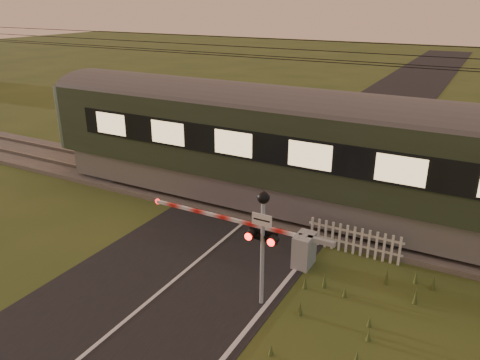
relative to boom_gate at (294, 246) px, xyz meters
The scene contains 7 objects.
ground 4.17m from the boom_gate, 128.08° to the right, with size 160.00×160.00×0.00m, color #33461B.
road 4.34m from the boom_gate, 125.99° to the right, with size 6.00×140.00×0.03m.
track_bed 4.16m from the boom_gate, 128.14° to the left, with size 140.00×3.40×0.39m.
overhead_wires 6.61m from the boom_gate, 128.14° to the left, with size 120.00×0.62×0.62m.
boom_gate is the anchor object (origin of this frame).
crossing_signal 2.76m from the boom_gate, 89.05° to the right, with size 0.80×0.34×3.12m.
picket_fence 1.95m from the boom_gate, 43.94° to the left, with size 2.93×0.08×0.92m.
Camera 1 is at (6.95, -8.12, 7.34)m, focal length 35.00 mm.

